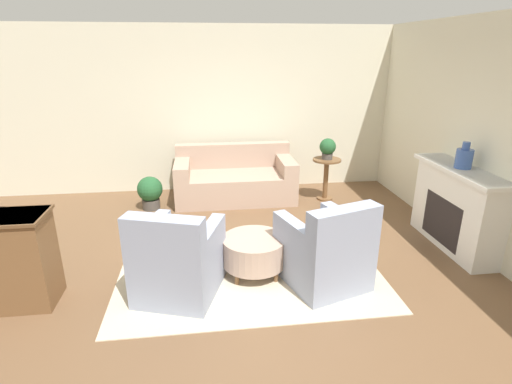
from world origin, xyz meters
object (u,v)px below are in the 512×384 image
Objects in this scene: armchair_right at (326,253)px; side_table at (326,173)px; couch at (235,180)px; ottoman_table at (254,251)px; armchair_left at (177,262)px; vase_mantel_near at (464,158)px; potted_plant_on_side_table at (328,148)px; potted_plant_floor at (150,191)px.

side_table is at bearing 73.23° from armchair_right.
ottoman_table is (0.02, -2.46, -0.04)m from couch.
armchair_right is at bearing -22.96° from ottoman_table.
armchair_left is at bearing -106.11° from couch.
ottoman_table is 2.75m from vase_mantel_near.
potted_plant_on_side_table is at bearing 73.23° from armchair_right.
potted_plant_on_side_table is (0.76, 2.52, 0.52)m from armchair_right.
vase_mantel_near is at bearing -39.23° from couch.
armchair_right is at bearing 0.00° from armchair_left.
armchair_left is 3.55m from vase_mantel_near.
side_table reaches higher than ottoman_table.
side_table is at bearing 56.14° from ottoman_table.
side_table is 1.33× the size of potted_plant_floor.
vase_mantel_near is (2.58, 0.34, 0.89)m from ottoman_table.
potted_plant_floor is at bearing 155.47° from vase_mantel_near.
ottoman_table is 2.67m from side_table.
armchair_left is (-0.80, -2.77, 0.05)m from couch.
armchair_right is 1.48× the size of ottoman_table.
side_table is (0.76, 2.52, 0.09)m from armchair_right.
vase_mantel_near is (1.85, 0.65, 0.80)m from armchair_right.
ottoman_table is (0.82, 0.31, -0.09)m from armchair_left.
vase_mantel_near is (3.40, 0.65, 0.80)m from armchair_left.
potted_plant_on_side_table reaches higher than armchair_right.
potted_plant_on_side_table is (2.30, 2.52, 0.52)m from armchair_left.
armchair_right is at bearing -106.77° from potted_plant_on_side_table.
side_table is at bearing 120.33° from vase_mantel_near.
armchair_left is at bearing -159.46° from ottoman_table.
ottoman_table is 1.01× the size of side_table.
side_table is (1.48, 2.21, 0.18)m from ottoman_table.
ottoman_table is at bearing -172.51° from vase_mantel_near.
potted_plant_on_side_table is (1.50, -0.25, 0.57)m from couch.
couch is 2.46m from ottoman_table.
ottoman_table is 2.07× the size of potted_plant_on_side_table.
vase_mantel_near reaches higher than armchair_left.
potted_plant_floor is at bearing 122.80° from ottoman_table.
potted_plant_on_side_table is 0.65× the size of potted_plant_floor.
couch is 3.71× the size of potted_plant_floor.
couch reaches higher than ottoman_table.
potted_plant_on_side_table reaches higher than armchair_left.
armchair_right is 3.29× the size of vase_mantel_near.
vase_mantel_near reaches higher than armchair_right.
potted_plant_on_side_table reaches higher than couch.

